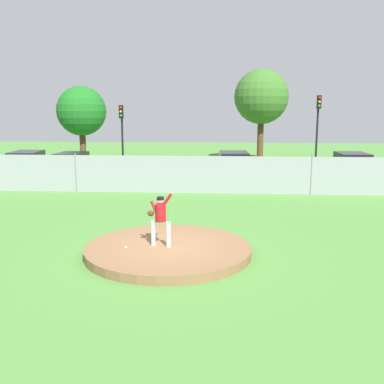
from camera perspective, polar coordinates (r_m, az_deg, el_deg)
name	(u,v)px	position (r m, az deg, el deg)	size (l,w,h in m)	color
ground_plane	(185,210)	(19.34, -0.90, -2.32)	(80.00, 80.00, 0.00)	#4C8438
asphalt_strip	(196,180)	(27.67, 0.57, 1.59)	(44.00, 7.00, 0.01)	#2B2B2D
pitchers_mound	(168,250)	(13.54, -3.05, -7.41)	(4.99, 4.99, 0.26)	brown
pitcher_youth	(160,216)	(13.26, -4.09, -3.06)	(0.77, 0.32, 1.63)	silver
baseball	(126,247)	(13.37, -8.47, -6.99)	(0.07, 0.07, 0.07)	white
chainlink_fence	(191,175)	(23.08, -0.08, 2.24)	(30.61, 0.07, 2.04)	gray
parked_car_charcoal	(234,167)	(27.52, 5.34, 3.23)	(2.05, 4.40, 1.73)	#232328
parked_car_red	(352,167)	(28.96, 19.73, 2.97)	(1.99, 4.25, 1.70)	#A81919
parked_car_white	(27,165)	(30.48, -20.36, 3.28)	(2.18, 4.61, 1.66)	silver
parked_car_champagne	(72,166)	(29.31, -15.13, 3.24)	(1.93, 4.25, 1.61)	tan
traffic_light_near	(122,126)	(31.81, -8.96, 8.32)	(0.28, 0.46, 4.58)	black
traffic_light_far	(318,120)	(32.25, 15.78, 8.81)	(0.28, 0.46, 5.24)	black
tree_leaning_west	(81,111)	(36.94, -13.95, 9.97)	(3.90, 3.90, 6.11)	#4C331E
tree_broad_right	(261,97)	(37.50, 8.86, 11.88)	(4.42, 4.42, 7.51)	#4C331E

